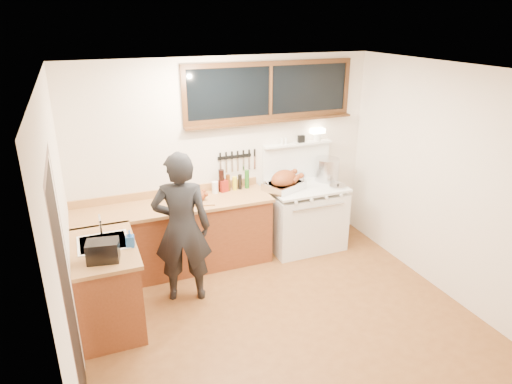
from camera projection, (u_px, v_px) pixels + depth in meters
name	position (u px, v px, depth m)	size (l,w,h in m)	color
ground_plane	(281.00, 319.00, 4.93)	(4.00, 3.50, 0.02)	brown
room_shell	(284.00, 174.00, 4.32)	(4.10, 3.60, 2.65)	silver
counter_back	(176.00, 236.00, 5.74)	(2.44, 0.64, 1.00)	brown
counter_left	(107.00, 285.00, 4.71)	(0.64, 1.09, 0.90)	brown
sink_unit	(104.00, 247.00, 4.64)	(0.50, 0.45, 0.37)	white
vintage_stove	(305.00, 215.00, 6.32)	(1.02, 0.74, 1.60)	white
back_window	(271.00, 98.00, 5.87)	(2.32, 0.13, 0.77)	black
left_doorway	(70.00, 301.00, 3.36)	(0.02, 1.04, 2.17)	black
knife_strip	(236.00, 157.00, 5.99)	(0.52, 0.03, 0.28)	black
man	(182.00, 228.00, 5.00)	(0.73, 0.58, 1.75)	black
soap_bottle	(130.00, 239.00, 4.52)	(0.09, 0.10, 0.18)	#235CB2
toaster	(103.00, 251.00, 4.25)	(0.32, 0.25, 0.20)	black
cutting_board	(197.00, 197.00, 5.62)	(0.51, 0.43, 0.15)	#AB7644
roast_turkey	(284.00, 182.00, 6.00)	(0.60, 0.53, 0.26)	silver
stockpot	(327.00, 169.00, 6.33)	(0.41, 0.41, 0.31)	silver
saucepan	(300.00, 177.00, 6.31)	(0.18, 0.28, 0.11)	silver
pot_lid	(338.00, 186.00, 6.12)	(0.25, 0.25, 0.04)	silver
coffee_tin	(223.00, 186.00, 5.94)	(0.12, 0.11, 0.16)	maroon
pitcher	(215.00, 187.00, 5.89)	(0.10, 0.10, 0.15)	white
bottle_cluster	(232.00, 181.00, 5.97)	(0.42, 0.07, 0.30)	black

